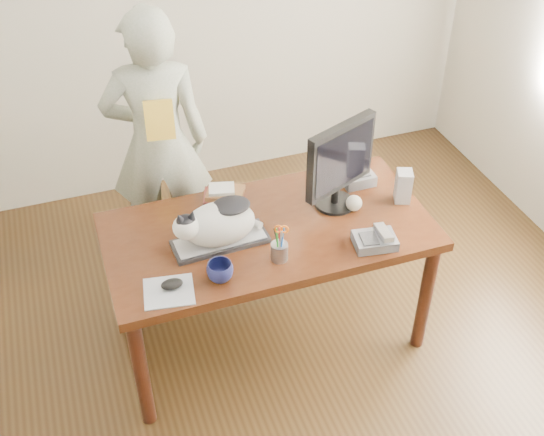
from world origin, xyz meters
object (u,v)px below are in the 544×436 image
at_px(baseball, 354,203).
at_px(pen_cup, 279,250).
at_px(cat, 216,223).
at_px(phone, 376,240).
at_px(keyboard, 220,241).
at_px(coffee_mug, 220,272).
at_px(monitor, 340,162).
at_px(calculator, 354,174).
at_px(book_stack, 224,195).
at_px(person, 158,143).
at_px(desk, 264,241).
at_px(mouse, 172,284).
at_px(speaker, 403,186).

bearing_deg(baseball, pen_cup, -154.66).
bearing_deg(cat, phone, -22.15).
bearing_deg(keyboard, coffee_mug, -108.64).
bearing_deg(phone, monitor, 107.17).
bearing_deg(calculator, baseball, -114.98).
height_order(baseball, book_stack, baseball).
distance_m(calculator, person, 1.12).
relative_size(desk, pen_cup, 7.92).
height_order(cat, book_stack, cat).
height_order(desk, book_stack, book_stack).
relative_size(mouse, baseball, 1.31).
relative_size(keyboard, monitor, 0.97).
height_order(cat, coffee_mug, cat).
distance_m(keyboard, coffee_mug, 0.25).
xyz_separation_m(desk, speaker, (0.72, -0.09, 0.23)).
xyz_separation_m(desk, person, (-0.37, 0.78, 0.20)).
xyz_separation_m(mouse, calculator, (1.11, 0.50, 0.01)).
bearing_deg(coffee_mug, book_stack, 72.12).
bearing_deg(coffee_mug, phone, -0.98).
relative_size(coffee_mug, phone, 0.55).
distance_m(monitor, calculator, 0.36).
xyz_separation_m(baseball, person, (-0.82, 0.86, 0.01)).
xyz_separation_m(cat, phone, (0.71, -0.25, -0.10)).
bearing_deg(calculator, book_stack, 176.74).
bearing_deg(keyboard, desk, 20.99).
bearing_deg(keyboard, baseball, -0.24).
bearing_deg(monitor, pen_cup, -168.63).
xyz_separation_m(pen_cup, calculator, (0.60, 0.48, -0.02)).
xyz_separation_m(pen_cup, person, (-0.34, 1.08, 0.00)).
height_order(pen_cup, book_stack, pen_cup).
height_order(phone, speaker, speaker).
bearing_deg(book_stack, coffee_mug, -86.04).
relative_size(coffee_mug, calculator, 0.54).
bearing_deg(keyboard, speaker, -1.25).
bearing_deg(person, pen_cup, 116.45).
distance_m(mouse, baseball, 1.02).
xyz_separation_m(monitor, calculator, (0.18, 0.19, -0.24)).
xyz_separation_m(book_stack, person, (-0.23, 0.56, 0.02)).
distance_m(speaker, baseball, 0.27).
bearing_deg(desk, person, 115.24).
distance_m(pen_cup, coffee_mug, 0.30).
xyz_separation_m(cat, pen_cup, (0.24, -0.19, -0.07)).
distance_m(desk, pen_cup, 0.37).
distance_m(mouse, person, 1.12).
distance_m(cat, baseball, 0.73).
bearing_deg(person, mouse, 90.28).
height_order(desk, pen_cup, pen_cup).
bearing_deg(keyboard, cat, -171.64).
height_order(cat, phone, cat).
distance_m(desk, book_stack, 0.31).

